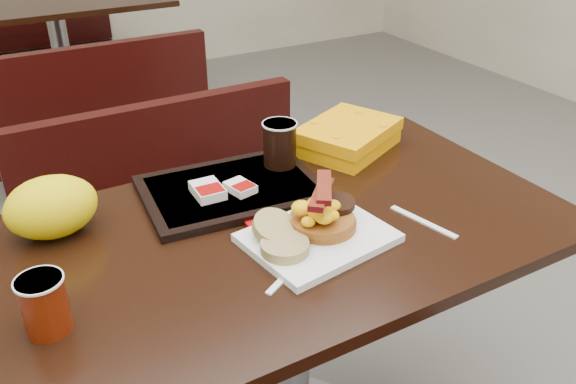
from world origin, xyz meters
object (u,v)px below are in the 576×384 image
platter (318,238)px  hashbrown_sleeve_right (240,187)px  hashbrown_sleeve_left (208,190)px  coffee_cup_near (45,305)px  pancake_stack (323,221)px  clamshell (348,137)px  paper_bag (51,207)px  table_near (290,354)px  coffee_cup_far (280,144)px  bench_far_s (95,109)px  fork (282,280)px  tray (232,189)px  knife (423,222)px  bench_near_n (186,225)px  table_far (64,68)px  bench_far_n (42,41)px

platter → hashbrown_sleeve_right: (-0.06, 0.24, 0.02)m
hashbrown_sleeve_left → coffee_cup_near: bearing=-144.4°
pancake_stack → clamshell: 0.42m
coffee_cup_near → paper_bag: paper_bag is taller
table_near → coffee_cup_far: (0.10, 0.23, 0.45)m
hashbrown_sleeve_right → coffee_cup_far: 0.17m
bench_far_s → paper_bag: 1.80m
platter → hashbrown_sleeve_left: bearing=109.3°
bench_far_s → coffee_cup_far: size_ratio=9.05×
bench_far_s → hashbrown_sleeve_right: size_ratio=14.77×
platter → coffee_cup_near: size_ratio=2.71×
fork → hashbrown_sleeve_left: 0.34m
coffee_cup_far → paper_bag: bearing=-178.2°
platter → pancake_stack: pancake_stack is taller
pancake_stack → hashbrown_sleeve_right: size_ratio=2.05×
paper_bag → tray: bearing=-3.5°
platter → tray: size_ratio=0.69×
fork → knife: 0.36m
pancake_stack → knife: size_ratio=0.83×
bench_near_n → table_far: (0.00, 1.90, 0.02)m
table_near → hashbrown_sleeve_left: hashbrown_sleeve_left is taller
table_far → coffee_cup_near: (-0.51, -2.68, 0.43)m
pancake_stack → tray: pancake_stack is taller
table_near → table_far: (0.00, 2.60, 0.00)m
platter → knife: 0.24m
bench_near_n → bench_far_s: same height
tray → paper_bag: paper_bag is taller
bench_far_s → tray: size_ratio=2.47×
bench_far_n → tray: 3.14m
tray → hashbrown_sleeve_right: hashbrown_sleeve_right is taller
hashbrown_sleeve_right → paper_bag: bearing=159.8°
bench_near_n → bench_far_n: bearing=90.0°
hashbrown_sleeve_left → coffee_cup_far: (0.21, 0.05, 0.04)m
coffee_cup_far → clamshell: (0.22, 0.03, -0.04)m
bench_far_s → clamshell: clamshell is taller
table_near → fork: 0.42m
hashbrown_sleeve_left → paper_bag: size_ratio=0.46×
pancake_stack → table_near: bearing=123.4°
table_near → hashbrown_sleeve_left: size_ratio=14.20×
coffee_cup_far → platter: bearing=-105.0°
table_far → tray: tray is taller
fork → hashbrown_sleeve_left: bearing=61.6°
bench_near_n → paper_bag: (-0.44, -0.49, 0.45)m
pancake_stack → bench_far_s: bearing=91.2°
pancake_stack → coffee_cup_near: coffee_cup_near is taller
knife → hashbrown_sleeve_left: hashbrown_sleeve_left is taller
platter → bench_far_n: bearing=82.5°
coffee_cup_near → knife: (0.76, -0.05, -0.05)m
coffee_cup_far → hashbrown_sleeve_left: bearing=-166.3°
knife → tray: (-0.30, 0.32, 0.01)m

